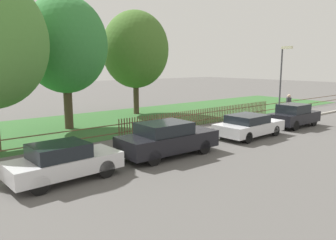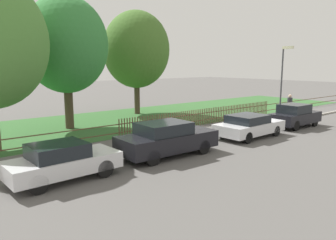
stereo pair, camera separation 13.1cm
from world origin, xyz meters
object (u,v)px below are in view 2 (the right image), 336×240
object	(u,v)px
tree_mid_park	(136,50)
covered_motorcycle	(151,131)
parked_car_black_saloon	(167,139)
street_lamp	(283,74)
parked_car_red_compact	(295,115)
pedestrian_near_fence	(290,105)
parked_car_silver_hatchback	(62,161)
parked_car_navy_estate	(249,126)
tree_behind_motorcycle	(66,45)

from	to	relation	value
tree_mid_park	covered_motorcycle	bearing A→B (deg)	-119.83
parked_car_black_saloon	street_lamp	size ratio (longest dim) A/B	0.88
parked_car_red_compact	pedestrian_near_fence	bearing A→B (deg)	36.00
parked_car_silver_hatchback	street_lamp	distance (m)	16.83
pedestrian_near_fence	parked_car_navy_estate	bearing A→B (deg)	-15.02
parked_car_silver_hatchback	pedestrian_near_fence	bearing A→B (deg)	4.54
parked_car_red_compact	tree_behind_motorcycle	xyz separation A→B (m)	(-11.48, 8.76, 4.42)
pedestrian_near_fence	street_lamp	distance (m)	2.89
parked_car_silver_hatchback	covered_motorcycle	xyz separation A→B (m)	(5.68, 2.48, -0.05)
parked_car_black_saloon	tree_behind_motorcycle	xyz separation A→B (m)	(-0.84, 8.75, 4.40)
covered_motorcycle	pedestrian_near_fence	distance (m)	12.55
covered_motorcycle	parked_car_silver_hatchback	bearing A→B (deg)	-160.22
parked_car_silver_hatchback	street_lamp	world-z (taller)	street_lamp
parked_car_navy_estate	parked_car_silver_hatchback	bearing A→B (deg)	179.10
street_lamp	parked_car_silver_hatchback	bearing A→B (deg)	-173.92
covered_motorcycle	tree_behind_motorcycle	distance (m)	8.01
parked_car_silver_hatchback	parked_car_red_compact	bearing A→B (deg)	-1.80
parked_car_silver_hatchback	tree_mid_park	world-z (taller)	tree_mid_park
parked_car_silver_hatchback	parked_car_navy_estate	distance (m)	10.67
parked_car_black_saloon	tree_mid_park	xyz separation A→B (m)	(5.95, 11.21, 4.38)
parked_car_black_saloon	parked_car_red_compact	world-z (taller)	parked_car_black_saloon
parked_car_navy_estate	street_lamp	distance (m)	6.65
pedestrian_near_fence	parked_car_red_compact	bearing A→B (deg)	6.13
parked_car_navy_estate	parked_car_red_compact	size ratio (longest dim) A/B	1.13
parked_car_black_saloon	tree_behind_motorcycle	world-z (taller)	tree_behind_motorcycle
parked_car_navy_estate	tree_behind_motorcycle	distance (m)	11.93
parked_car_black_saloon	covered_motorcycle	world-z (taller)	parked_car_black_saloon
parked_car_navy_estate	parked_car_red_compact	xyz separation A→B (m)	(4.77, 0.00, 0.09)
parked_car_black_saloon	covered_motorcycle	bearing A→B (deg)	70.75
covered_motorcycle	parked_car_black_saloon	bearing A→B (deg)	-114.18
parked_car_silver_hatchback	tree_behind_motorcycle	bearing A→B (deg)	63.76
parked_car_red_compact	tree_mid_park	distance (m)	12.93
pedestrian_near_fence	street_lamp	size ratio (longest dim) A/B	0.35
parked_car_black_saloon	parked_car_red_compact	distance (m)	10.64
covered_motorcycle	tree_mid_park	xyz separation A→B (m)	(5.07, 8.84, 4.51)
covered_motorcycle	pedestrian_near_fence	bearing A→B (deg)	-5.30
parked_car_silver_hatchback	parked_car_navy_estate	size ratio (longest dim) A/B	0.91
parked_car_silver_hatchback	tree_behind_motorcycle	world-z (taller)	tree_behind_motorcycle
tree_mid_park	street_lamp	bearing A→B (deg)	-58.86
street_lamp	tree_mid_park	bearing A→B (deg)	121.14
tree_behind_motorcycle	street_lamp	xyz separation A→B (m)	(12.57, -7.09, -1.84)
covered_motorcycle	tree_mid_park	distance (m)	11.14
covered_motorcycle	tree_behind_motorcycle	bearing A→B (deg)	101.37
parked_car_black_saloon	street_lamp	bearing A→B (deg)	9.24
tree_behind_motorcycle	parked_car_red_compact	bearing A→B (deg)	-37.35
tree_mid_park	street_lamp	xyz separation A→B (m)	(5.77, -9.55, -1.82)
parked_car_silver_hatchback	street_lamp	size ratio (longest dim) A/B	0.75
parked_car_navy_estate	covered_motorcycle	distance (m)	5.53
tree_behind_motorcycle	pedestrian_near_fence	xyz separation A→B (m)	(14.26, -6.72, -4.15)
street_lamp	parked_car_navy_estate	bearing A→B (deg)	-164.09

